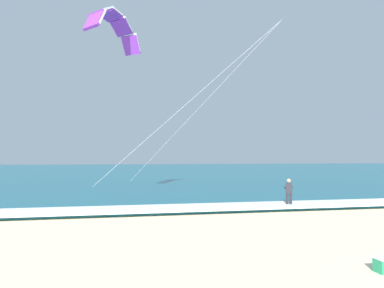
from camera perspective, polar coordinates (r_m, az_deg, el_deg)
name	(u,v)px	position (r m, az deg, el deg)	size (l,w,h in m)	color
sea	(155,170)	(79.34, -5.65, -4.00)	(200.00, 120.00, 0.20)	#146075
surf_foam	(272,205)	(21.86, 12.14, -9.08)	(200.00, 3.03, 0.04)	white
surfboard	(289,208)	(22.35, 14.56, -9.40)	(0.96, 1.46, 0.09)	#E04C38
kitesurfer	(289,192)	(22.27, 14.54, -7.06)	(0.65, 0.65, 1.69)	#232328
kite_primary	(114,25)	(26.44, -11.83, 17.33)	(11.53, 7.64, 11.41)	purple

